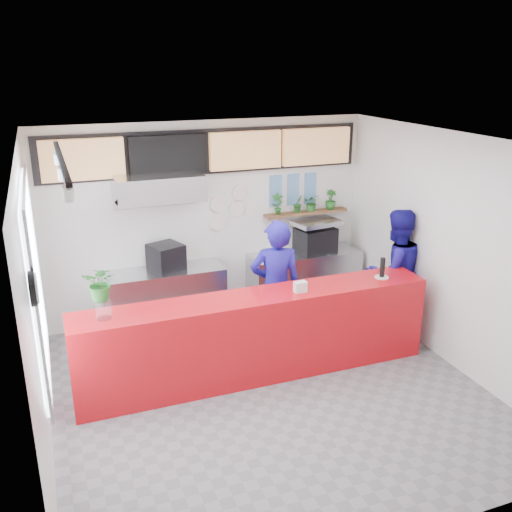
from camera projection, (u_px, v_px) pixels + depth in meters
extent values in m
plane|color=slate|center=(269.00, 391.00, 6.95)|extent=(5.00, 5.00, 0.00)
plane|color=silver|center=(271.00, 142.00, 5.96)|extent=(5.00, 5.00, 0.00)
plane|color=white|center=(208.00, 221.00, 8.66)|extent=(5.00, 0.00, 5.00)
plane|color=white|center=(35.00, 308.00, 5.62)|extent=(0.00, 5.00, 5.00)
plane|color=white|center=(450.00, 251.00, 7.29)|extent=(0.00, 5.00, 5.00)
cube|color=red|center=(257.00, 336.00, 7.12)|extent=(4.50, 0.60, 1.10)
cube|color=beige|center=(206.00, 148.00, 8.30)|extent=(5.00, 0.02, 0.80)
cube|color=#B2B5BA|center=(164.00, 299.00, 8.48)|extent=(1.80, 0.60, 0.90)
cube|color=black|center=(166.00, 257.00, 8.29)|extent=(0.56, 0.56, 0.39)
cube|color=#B2B5BA|center=(158.00, 187.00, 7.88)|extent=(1.20, 0.70, 0.35)
cube|color=#B2B5BA|center=(159.00, 201.00, 7.94)|extent=(1.20, 0.69, 0.31)
cube|color=#B2B5BA|center=(304.00, 279.00, 9.24)|extent=(1.80, 0.60, 0.90)
cube|color=black|center=(315.00, 240.00, 9.09)|extent=(0.66, 0.51, 0.38)
cube|color=#A6A7AD|center=(316.00, 222.00, 9.00)|extent=(0.79, 0.61, 0.07)
cube|color=brown|center=(306.00, 213.00, 9.11)|extent=(1.40, 0.18, 0.04)
cube|color=tan|center=(83.00, 160.00, 7.63)|extent=(1.10, 0.10, 0.55)
cube|color=black|center=(168.00, 155.00, 8.02)|extent=(1.10, 0.10, 0.55)
cube|color=tan|center=(246.00, 150.00, 8.41)|extent=(1.10, 0.10, 0.55)
cube|color=tan|center=(316.00, 146.00, 8.79)|extent=(1.10, 0.10, 0.55)
cube|color=black|center=(207.00, 152.00, 8.29)|extent=(4.80, 0.04, 0.65)
cube|color=silver|center=(35.00, 279.00, 5.83)|extent=(0.04, 2.20, 1.90)
cube|color=#B2B5BA|center=(37.00, 278.00, 5.84)|extent=(0.03, 2.30, 2.00)
cylinder|color=black|center=(33.00, 289.00, 4.66)|extent=(0.05, 0.30, 0.30)
cylinder|color=white|center=(37.00, 288.00, 4.67)|extent=(0.02, 0.26, 0.26)
cube|color=black|center=(61.00, 160.00, 5.28)|extent=(0.05, 2.40, 0.04)
cylinder|color=silver|center=(218.00, 204.00, 8.61)|extent=(0.24, 0.03, 0.24)
cylinder|color=silver|center=(237.00, 209.00, 8.74)|extent=(0.24, 0.03, 0.24)
cylinder|color=silver|center=(218.00, 223.00, 8.70)|extent=(0.24, 0.03, 0.24)
cylinder|color=silver|center=(239.00, 193.00, 8.67)|extent=(0.24, 0.03, 0.24)
cube|color=#598CBF|center=(276.00, 183.00, 8.85)|extent=(0.20, 0.02, 0.25)
cube|color=#598CBF|center=(293.00, 182.00, 8.95)|extent=(0.20, 0.02, 0.25)
cube|color=#598CBF|center=(311.00, 180.00, 9.05)|extent=(0.20, 0.02, 0.25)
cube|color=#598CBF|center=(275.00, 199.00, 8.93)|extent=(0.20, 0.02, 0.25)
cube|color=#598CBF|center=(293.00, 197.00, 9.03)|extent=(0.20, 0.02, 0.25)
cube|color=#598CBF|center=(310.00, 196.00, 9.13)|extent=(0.20, 0.02, 0.25)
imported|color=navy|center=(276.00, 288.00, 7.58)|extent=(0.78, 0.61, 1.88)
imported|color=navy|center=(395.00, 272.00, 8.18)|extent=(0.92, 0.72, 1.86)
imported|color=#215F21|center=(278.00, 204.00, 8.88)|extent=(0.20, 0.15, 0.34)
imported|color=#215F21|center=(298.00, 203.00, 9.01)|extent=(0.20, 0.18, 0.29)
imported|color=#215F21|center=(312.00, 203.00, 9.09)|extent=(0.31, 0.30, 0.27)
imported|color=#215F21|center=(331.00, 200.00, 9.20)|extent=(0.21, 0.19, 0.31)
cylinder|color=silver|center=(104.00, 309.00, 6.30)|extent=(0.23, 0.23, 0.21)
imported|color=#215F21|center=(101.00, 283.00, 6.19)|extent=(0.46, 0.44, 0.41)
cube|color=silver|center=(300.00, 287.00, 7.03)|extent=(0.16, 0.10, 0.13)
cylinder|color=silver|center=(382.00, 277.00, 7.50)|extent=(0.19, 0.19, 0.01)
cylinder|color=black|center=(382.00, 267.00, 7.46)|extent=(0.08, 0.08, 0.26)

